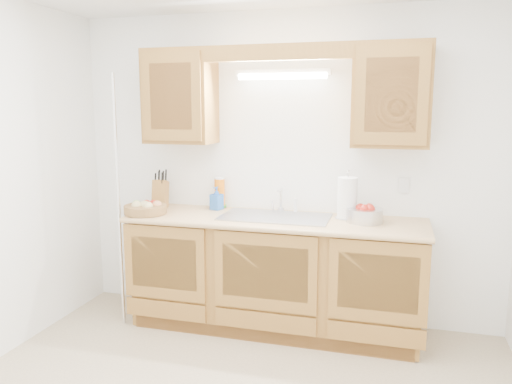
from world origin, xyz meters
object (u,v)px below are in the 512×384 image
(fruit_basket, at_px, (146,208))
(knife_block, at_px, (160,194))
(paper_towel, at_px, (347,199))
(apple_bowl, at_px, (365,214))

(fruit_basket, bearing_deg, knife_block, 89.97)
(fruit_basket, bearing_deg, paper_towel, 8.71)
(knife_block, relative_size, apple_bowl, 1.11)
(knife_block, bearing_deg, paper_towel, -12.44)
(fruit_basket, height_order, apple_bowl, apple_bowl)
(fruit_basket, relative_size, apple_bowl, 1.22)
(knife_block, distance_m, paper_towel, 1.57)
(knife_block, bearing_deg, apple_bowl, -14.62)
(knife_block, distance_m, apple_bowl, 1.71)
(paper_towel, relative_size, apple_bowl, 1.26)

